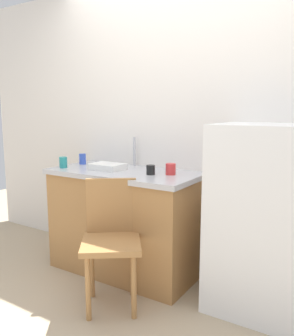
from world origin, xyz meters
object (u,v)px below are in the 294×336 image
(dish_tray, at_px, (107,167))
(cup_blue, at_px, (83,159))
(cup_teal, at_px, (63,162))
(cup_black, at_px, (151,170))
(chair, at_px, (111,236))
(refrigerator, at_px, (259,219))
(cup_red, at_px, (171,169))

(dish_tray, relative_size, cup_blue, 2.91)
(cup_teal, distance_m, cup_black, 0.82)
(chair, height_order, cup_teal, cup_teal)
(dish_tray, height_order, cup_black, cup_black)
(cup_teal, bearing_deg, refrigerator, 6.64)
(cup_blue, relative_size, cup_black, 1.29)
(cup_blue, xyz_separation_m, cup_red, (0.95, -0.04, -0.00))
(dish_tray, xyz_separation_m, cup_blue, (-0.38, 0.11, 0.02))
(cup_red, bearing_deg, cup_teal, -167.32)
(cup_red, bearing_deg, cup_black, -148.58)
(refrigerator, bearing_deg, dish_tray, -177.49)
(cup_teal, height_order, cup_red, cup_teal)
(cup_red, bearing_deg, refrigerator, -1.70)
(refrigerator, distance_m, chair, 1.03)
(refrigerator, distance_m, cup_red, 0.75)
(refrigerator, bearing_deg, cup_teal, -173.36)
(cup_blue, xyz_separation_m, cup_teal, (0.00, -0.25, -0.00))
(cup_blue, relative_size, cup_red, 1.11)
(refrigerator, relative_size, dish_tray, 4.59)
(cup_black, bearing_deg, dish_tray, 179.37)
(cup_blue, bearing_deg, dish_tray, -16.48)
(refrigerator, height_order, cup_black, refrigerator)
(dish_tray, distance_m, cup_black, 0.43)
(dish_tray, bearing_deg, cup_red, 7.67)
(chair, bearing_deg, cup_black, 46.25)
(cup_black, bearing_deg, cup_teal, -170.81)
(refrigerator, xyz_separation_m, cup_red, (-0.70, 0.02, 0.28))
(cup_teal, relative_size, cup_red, 1.09)
(refrigerator, bearing_deg, cup_red, 178.30)
(chair, bearing_deg, cup_teal, 121.62)
(cup_teal, relative_size, cup_black, 1.28)
(cup_teal, distance_m, cup_red, 0.97)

